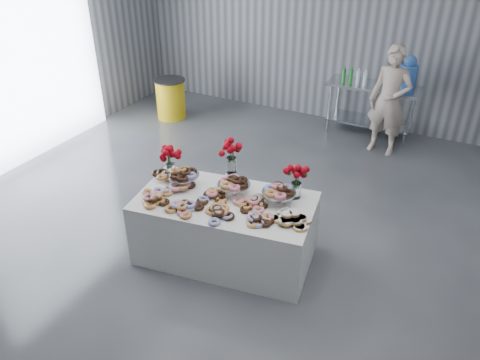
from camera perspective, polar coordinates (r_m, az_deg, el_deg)
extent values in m
plane|color=#36383D|center=(5.36, -1.76, -9.89)|extent=(9.00, 9.00, 0.00)
cube|color=gray|center=(8.43, 13.78, 19.71)|extent=(8.00, 0.04, 4.00)
cube|color=white|center=(7.74, -25.21, 12.99)|extent=(0.05, 3.00, 3.00)
cube|color=white|center=(5.21, -1.78, -5.93)|extent=(2.03, 1.27, 0.75)
cube|color=silver|center=(8.20, 16.03, 10.97)|extent=(1.50, 0.60, 0.04)
cube|color=silver|center=(8.42, 15.42, 6.95)|extent=(1.40, 0.55, 0.03)
cylinder|color=silver|center=(8.27, 10.79, 8.43)|extent=(0.04, 0.04, 0.86)
cylinder|color=silver|center=(8.04, 19.66, 6.50)|extent=(0.04, 0.04, 0.86)
cylinder|color=silver|center=(8.72, 11.80, 9.50)|extent=(0.04, 0.04, 0.86)
cylinder|color=silver|center=(8.50, 20.24, 7.68)|extent=(0.04, 0.04, 0.86)
cylinder|color=silver|center=(5.27, -6.90, -0.02)|extent=(0.06, 0.06, 0.12)
cylinder|color=silver|center=(5.24, -6.94, 0.59)|extent=(0.36, 0.36, 0.01)
cylinder|color=silver|center=(5.07, -0.74, -1.13)|extent=(0.06, 0.06, 0.12)
cylinder|color=silver|center=(5.04, -0.74, -0.50)|extent=(0.36, 0.36, 0.01)
cylinder|color=silver|center=(4.95, 4.73, -2.11)|extent=(0.06, 0.06, 0.12)
cylinder|color=silver|center=(4.92, 4.76, -1.47)|extent=(0.36, 0.36, 0.01)
cylinder|color=white|center=(5.42, -8.39, 1.11)|extent=(0.11, 0.11, 0.18)
cylinder|color=#1E5919|center=(5.36, -8.50, 2.32)|extent=(0.04, 0.04, 0.18)
cylinder|color=white|center=(5.03, 6.83, -1.24)|extent=(0.11, 0.11, 0.18)
cylinder|color=#1E5919|center=(4.97, 6.92, 0.04)|extent=(0.04, 0.04, 0.18)
cylinder|color=silver|center=(5.25, -1.04, 0.28)|extent=(0.14, 0.14, 0.15)
cylinder|color=white|center=(5.17, -1.06, 1.85)|extent=(0.11, 0.11, 0.18)
cylinder|color=#1E5919|center=(5.11, -1.07, 3.13)|extent=(0.04, 0.04, 0.18)
cylinder|color=#4483EA|center=(8.06, 19.75, 11.70)|extent=(0.28, 0.28, 0.40)
sphere|color=#4483EA|center=(7.99, 20.08, 13.42)|extent=(0.20, 0.20, 0.20)
imported|color=#CC8C93|center=(7.66, 17.74, 9.17)|extent=(0.68, 0.50, 1.72)
cylinder|color=yellow|center=(8.89, -8.44, 9.72)|extent=(0.53, 0.53, 0.71)
cylinder|color=black|center=(8.77, -8.62, 11.96)|extent=(0.57, 0.57, 0.02)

